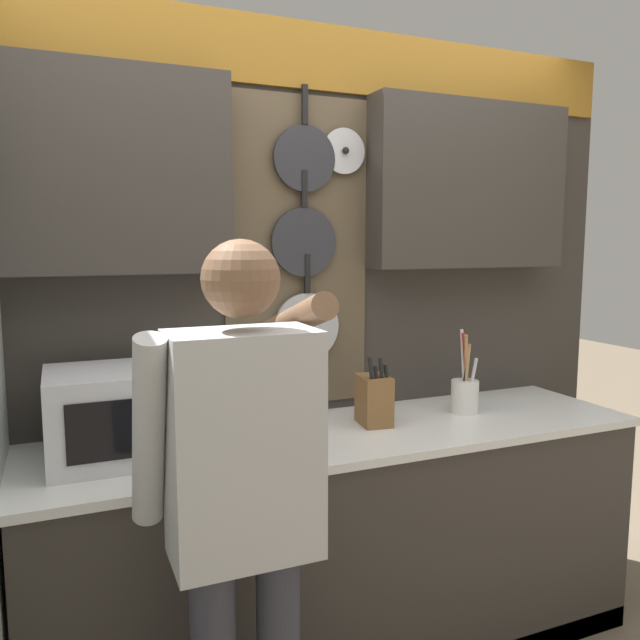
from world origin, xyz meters
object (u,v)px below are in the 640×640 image
at_px(microwave, 127,412).
at_px(knife_block, 374,400).
at_px(utensil_crock, 465,393).
at_px(person, 243,492).

xyz_separation_m(microwave, knife_block, (0.92, 0.00, -0.05)).
distance_m(microwave, utensil_crock, 1.35).
distance_m(knife_block, utensil_crock, 0.43).
distance_m(microwave, knife_block, 0.92).
relative_size(knife_block, utensil_crock, 0.78).
relative_size(microwave, utensil_crock, 1.45).
bearing_deg(knife_block, microwave, -179.95).
bearing_deg(person, utensil_crock, 27.32).
relative_size(utensil_crock, person, 0.21).
xyz_separation_m(microwave, utensil_crock, (1.35, 0.00, -0.06)).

